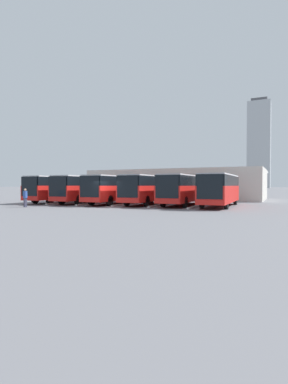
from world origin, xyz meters
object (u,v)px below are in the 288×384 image
object	(u,v)px
bus_5	(61,188)
pedestrian	(25,197)
bus_3	(116,188)
bus_4	(87,188)
bus_0	(220,189)
bus_1	(183,188)
bus_2	(149,188)

from	to	relation	value
bus_5	pedestrian	world-z (taller)	bus_5
bus_3	bus_4	size ratio (longest dim) A/B	1.00
bus_0	bus_1	bearing A→B (deg)	-4.58
bus_4	pedestrian	bearing A→B (deg)	78.33
bus_1	bus_5	bearing A→B (deg)	2.39
bus_0	bus_3	distance (m)	11.58
bus_0	bus_2	bearing A→B (deg)	-1.22
bus_5	bus_1	bearing A→B (deg)	-177.61
bus_3	bus_1	bearing A→B (deg)	-175.03
bus_2	pedestrian	world-z (taller)	bus_2
bus_1	bus_4	xyz separation A→B (m)	(11.57, 1.01, 0.00)
bus_1	bus_2	xyz separation A→B (m)	(3.86, 0.25, 0.00)
bus_0	pedestrian	size ratio (longest dim) A/B	5.99
bus_1	bus_3	size ratio (longest dim) A/B	1.00
bus_4	bus_3	bearing A→B (deg)	-179.63
bus_4	bus_0	bearing A→B (deg)	-178.55
bus_4	bus_5	bearing A→B (deg)	-0.78
bus_5	bus_4	bearing A→B (deg)	179.22
bus_2	bus_5	distance (m)	11.59
bus_3	bus_4	bearing A→B (deg)	0.37
bus_0	bus_5	xyz separation A→B (m)	(19.28, 0.85, 0.00)
bus_4	pedestrian	size ratio (longest dim) A/B	5.99
bus_1	bus_2	size ratio (longest dim) A/B	1.00
bus_0	bus_5	distance (m)	19.29
bus_0	pedestrian	bearing A→B (deg)	26.12
bus_0	bus_3	size ratio (longest dim) A/B	1.00
bus_4	pedestrian	distance (m)	8.20
pedestrian	bus_5	bearing A→B (deg)	-178.07
bus_2	bus_4	world-z (taller)	same
pedestrian	bus_3	bearing A→B (deg)	132.10
bus_5	bus_0	bearing A→B (deg)	-179.00
bus_4	bus_5	xyz separation A→B (m)	(3.86, 0.05, 0.00)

